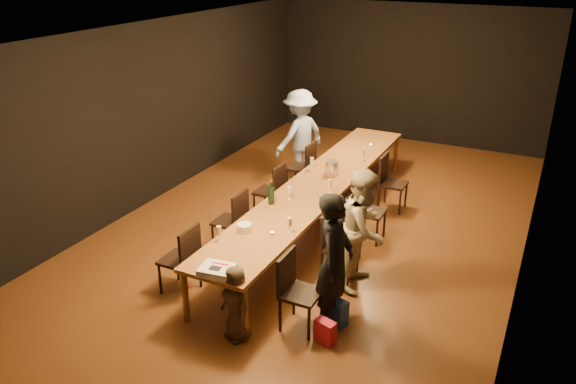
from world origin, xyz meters
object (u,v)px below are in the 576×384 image
at_px(plate_stack, 244,228).
at_px(champagne_bottle, 271,192).
at_px(chair_right_3, 394,183).
at_px(ice_bucket, 332,168).
at_px(chair_left_0, 179,259).
at_px(woman_birthday, 335,261).
at_px(chair_left_1, 230,221).
at_px(chair_right_1, 340,246).
at_px(chair_right_0, 301,293).
at_px(birthday_cake, 217,270).
at_px(chair_left_3, 301,167).
at_px(man_blue, 300,135).
at_px(chair_left_2, 269,191).
at_px(woman_tan, 363,229).
at_px(child, 236,303).
at_px(chair_right_2, 370,211).
at_px(table, 318,186).

distance_m(plate_stack, champagne_bottle, 0.91).
distance_m(chair_right_3, ice_bucket, 1.18).
relative_size(chair_left_0, woman_birthday, 0.56).
distance_m(chair_left_1, woman_birthday, 2.25).
relative_size(chair_right_1, plate_stack, 4.90).
relative_size(chair_right_0, plate_stack, 4.90).
height_order(chair_right_0, birthday_cake, chair_right_0).
distance_m(chair_left_3, birthday_cake, 4.17).
xyz_separation_m(chair_left_1, birthday_cake, (0.89, -1.66, 0.33)).
relative_size(chair_left_3, man_blue, 0.55).
bearing_deg(ice_bucket, chair_left_1, -118.58).
bearing_deg(chair_right_3, plate_stack, -18.91).
bearing_deg(chair_right_1, man_blue, -146.16).
distance_m(chair_left_2, man_blue, 1.85).
distance_m(woman_tan, child, 1.92).
bearing_deg(chair_left_2, champagne_bottle, -150.04).
bearing_deg(chair_left_2, chair_left_3, 0.00).
height_order(chair_right_2, woman_birthday, woman_birthday).
bearing_deg(child, chair_right_2, 103.86).
bearing_deg(chair_left_1, woman_tan, -90.05).
distance_m(chair_right_3, child, 4.12).
height_order(woman_tan, plate_stack, woman_tan).
height_order(table, chair_right_1, chair_right_1).
bearing_deg(chair_right_1, birthday_cake, -26.07).
bearing_deg(man_blue, chair_right_0, 47.55).
height_order(man_blue, ice_bucket, man_blue).
bearing_deg(ice_bucket, chair_left_2, -153.76).
xyz_separation_m(chair_right_0, chair_right_1, (0.00, 1.20, 0.00)).
bearing_deg(table, chair_left_1, -125.31).
bearing_deg(chair_right_2, champagne_bottle, -49.73).
bearing_deg(chair_right_0, champagne_bottle, -141.43).
distance_m(table, woman_tan, 1.67).
relative_size(chair_right_0, chair_left_3, 1.00).
distance_m(chair_left_1, woman_tan, 2.03).
bearing_deg(chair_left_3, plate_stack, -168.02).
height_order(table, chair_right_3, chair_right_3).
xyz_separation_m(table, man_blue, (-1.15, 1.78, 0.15)).
bearing_deg(chair_left_0, chair_right_2, -35.31).
xyz_separation_m(chair_right_0, chair_left_3, (-1.70, 3.60, 0.00)).
relative_size(chair_right_3, plate_stack, 4.90).
relative_size(chair_right_1, chair_left_3, 1.00).
xyz_separation_m(chair_right_0, chair_right_3, (0.00, 3.60, 0.00)).
relative_size(child, ice_bucket, 4.11).
bearing_deg(chair_left_3, birthday_cake, -167.68).
bearing_deg(chair_left_2, chair_right_2, -90.00).
xyz_separation_m(chair_left_3, woman_tan, (2.00, -2.40, 0.33)).
bearing_deg(chair_left_3, chair_right_1, -144.69).
distance_m(woman_birthday, man_blue, 4.57).
relative_size(chair_right_0, child, 1.03).
bearing_deg(chair_left_0, chair_left_2, 0.00).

